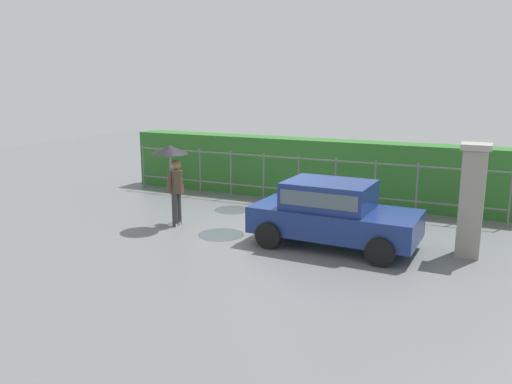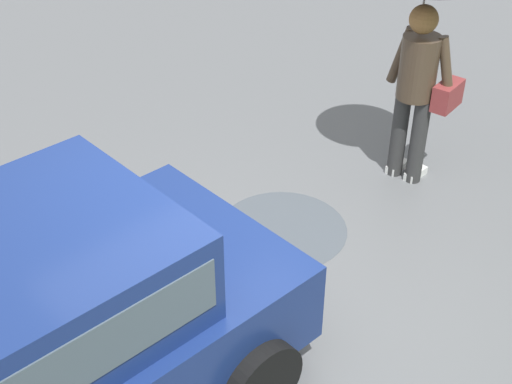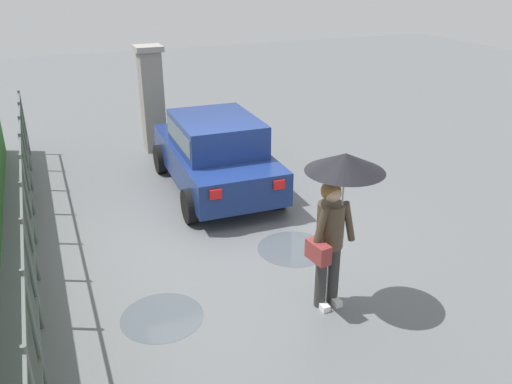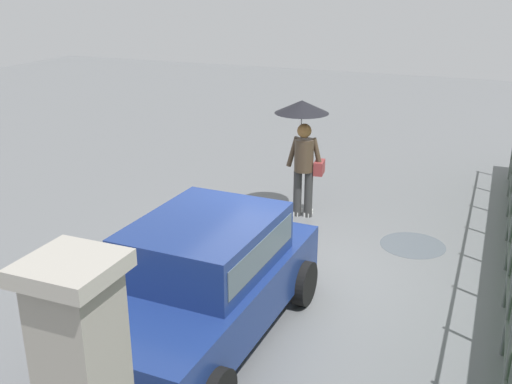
# 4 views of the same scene
# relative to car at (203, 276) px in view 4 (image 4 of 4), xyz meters

# --- Properties ---
(ground_plane) EXTENTS (40.00, 40.00, 0.00)m
(ground_plane) POSITION_rel_car_xyz_m (-1.75, 0.48, -0.80)
(ground_plane) COLOR slate
(car) EXTENTS (3.78, 1.96, 1.48)m
(car) POSITION_rel_car_xyz_m (0.00, 0.00, 0.00)
(car) COLOR navy
(car) RESTS_ON ground
(pedestrian) EXTENTS (0.95, 0.95, 2.10)m
(pedestrian) POSITION_rel_car_xyz_m (-4.18, -0.15, 0.75)
(pedestrian) COLOR #333333
(pedestrian) RESTS_ON ground
(fence_section) EXTENTS (11.50, 0.05, 1.50)m
(fence_section) POSITION_rel_car_xyz_m (-2.08, 3.36, 0.02)
(fence_section) COLOR #59605B
(fence_section) RESTS_ON ground
(puddle_near) EXTENTS (1.13, 1.13, 0.00)m
(puddle_near) POSITION_rel_car_xyz_m (-2.68, -0.35, -0.80)
(puddle_near) COLOR #4C545B
(puddle_near) RESTS_ON ground
(puddle_far) EXTENTS (1.05, 1.05, 0.00)m
(puddle_far) POSITION_rel_car_xyz_m (-3.59, 1.95, -0.80)
(puddle_far) COLOR #4C545B
(puddle_far) RESTS_ON ground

